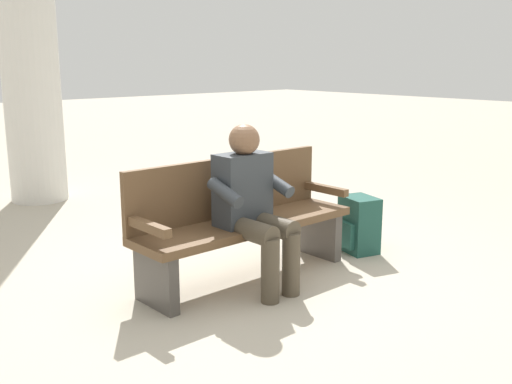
{
  "coord_description": "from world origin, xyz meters",
  "views": [
    {
      "loc": [
        2.8,
        3.26,
        1.63
      ],
      "look_at": [
        0.04,
        0.15,
        0.7
      ],
      "focal_mm": 42.22,
      "sensor_mm": 36.0,
      "label": 1
    }
  ],
  "objects_px": {
    "person_seated": "(253,203)",
    "backpack": "(358,225)",
    "support_pillar": "(27,27)",
    "bench_near": "(240,218)"
  },
  "relations": [
    {
      "from": "person_seated",
      "to": "backpack",
      "type": "height_order",
      "value": "person_seated"
    },
    {
      "from": "support_pillar",
      "to": "backpack",
      "type": "bearing_deg",
      "value": 108.72
    },
    {
      "from": "person_seated",
      "to": "backpack",
      "type": "bearing_deg",
      "value": -179.4
    },
    {
      "from": "backpack",
      "to": "support_pillar",
      "type": "xyz_separation_m",
      "value": [
        1.26,
        -3.73,
        1.73
      ]
    },
    {
      "from": "bench_near",
      "to": "person_seated",
      "type": "bearing_deg",
      "value": 70.67
    },
    {
      "from": "bench_near",
      "to": "support_pillar",
      "type": "relative_size",
      "value": 0.46
    },
    {
      "from": "backpack",
      "to": "person_seated",
      "type": "bearing_deg",
      "value": 0.98
    },
    {
      "from": "support_pillar",
      "to": "person_seated",
      "type": "bearing_deg",
      "value": 90.71
    },
    {
      "from": "person_seated",
      "to": "backpack",
      "type": "distance_m",
      "value": 1.28
    },
    {
      "from": "bench_near",
      "to": "support_pillar",
      "type": "bearing_deg",
      "value": -88.32
    }
  ]
}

